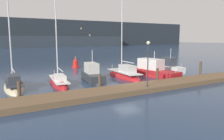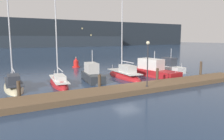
% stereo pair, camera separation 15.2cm
% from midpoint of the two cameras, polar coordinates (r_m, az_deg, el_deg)
% --- Properties ---
extents(ground_plane, '(400.00, 400.00, 0.00)m').
position_cam_midpoint_polar(ground_plane, '(22.13, 3.97, -4.13)').
color(ground_plane, navy).
extents(dock, '(27.33, 2.80, 0.45)m').
position_cam_midpoint_polar(dock, '(20.37, 7.31, -4.62)').
color(dock, brown).
rests_on(dock, ground).
extents(mooring_pile_0, '(0.28, 0.28, 1.56)m').
position_cam_midpoint_polar(mooring_pile_0, '(18.05, -23.28, -5.11)').
color(mooring_pile_0, '#4C3D2D').
rests_on(mooring_pile_0, ground).
extents(mooring_pile_1, '(0.28, 0.28, 1.48)m').
position_cam_midpoint_polar(mooring_pile_1, '(19.90, -3.43, -3.35)').
color(mooring_pile_1, '#4C3D2D').
rests_on(mooring_pile_1, ground).
extents(mooring_pile_2, '(0.28, 0.28, 1.62)m').
position_cam_midpoint_polar(mooring_pile_2, '(23.62, 11.55, -1.49)').
color(mooring_pile_2, '#4C3D2D').
rests_on(mooring_pile_2, ground).
extents(mooring_pile_3, '(0.28, 0.28, 2.00)m').
position_cam_midpoint_polar(mooring_pile_3, '(28.48, 21.95, 0.11)').
color(mooring_pile_3, '#4C3D2D').
rests_on(mooring_pile_3, ground).
extents(sailboat_berth_1, '(1.84, 6.65, 10.96)m').
position_cam_midpoint_polar(sailboat_berth_1, '(22.84, -24.49, -4.11)').
color(sailboat_berth_1, beige).
rests_on(sailboat_berth_1, ground).
extents(sailboat_berth_2, '(2.37, 7.02, 11.01)m').
position_cam_midpoint_polar(sailboat_berth_2, '(23.37, -13.88, -3.42)').
color(sailboat_berth_2, red).
rests_on(sailboat_berth_2, ground).
extents(motorboat_berth_3, '(2.47, 5.26, 4.07)m').
position_cam_midpoint_polar(motorboat_berth_3, '(24.51, -5.27, -2.07)').
color(motorboat_berth_3, '#2D3338').
rests_on(motorboat_berth_3, ground).
extents(sailboat_berth_4, '(2.47, 7.30, 9.92)m').
position_cam_midpoint_polar(sailboat_berth_4, '(26.81, 3.03, -1.57)').
color(sailboat_berth_4, red).
rests_on(sailboat_berth_4, ground).
extents(motorboat_berth_5, '(3.27, 7.68, 3.83)m').
position_cam_midpoint_polar(motorboat_berth_5, '(28.24, 10.77, -0.80)').
color(motorboat_berth_5, red).
rests_on(motorboat_berth_5, ground).
extents(motorboat_berth_6, '(1.75, 4.70, 4.02)m').
position_cam_midpoint_polar(motorboat_berth_6, '(32.05, 14.84, 0.08)').
color(motorboat_berth_6, white).
rests_on(motorboat_berth_6, ground).
extents(channel_buoy, '(1.24, 1.24, 1.75)m').
position_cam_midpoint_polar(channel_buoy, '(36.45, -9.61, 1.67)').
color(channel_buoy, red).
rests_on(channel_buoy, ground).
extents(dock_lamppost, '(0.32, 0.32, 4.06)m').
position_cam_midpoint_polar(dock_lamppost, '(19.57, 9.16, 3.53)').
color(dock_lamppost, '#2D2D33').
rests_on(dock_lamppost, dock).
extents(hillside_backdrop, '(240.00, 23.00, 15.51)m').
position_cam_midpoint_polar(hillside_backdrop, '(132.42, -25.19, 8.53)').
color(hillside_backdrop, '#232B33').
rests_on(hillside_backdrop, ground).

